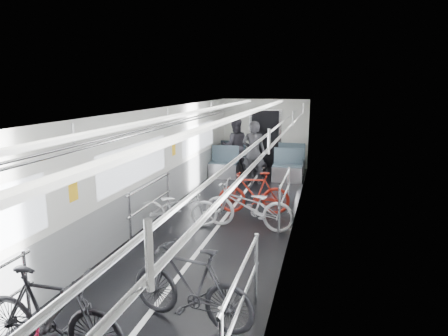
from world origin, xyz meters
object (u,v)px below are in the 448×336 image
at_px(bike_left_mid, 50,314).
at_px(bike_right_near, 190,285).
at_px(bike_aisle, 257,170).
at_px(person_seated, 235,146).
at_px(bike_right_mid, 248,206).
at_px(person_standing, 254,152).
at_px(bike_right_far, 254,193).
at_px(bike_left_far, 178,207).

height_order(bike_left_mid, bike_right_near, bike_left_mid).
relative_size(bike_aisle, person_seated, 0.91).
bearing_deg(bike_left_mid, bike_right_mid, -16.90).
xyz_separation_m(bike_right_near, bike_aisle, (-0.41, 7.12, -0.07)).
height_order(person_standing, person_seated, person_standing).
height_order(bike_right_far, bike_aisle, bike_right_far).
distance_m(bike_right_mid, person_standing, 3.89).
bearing_deg(person_standing, bike_left_far, 74.17).
bearing_deg(bike_left_mid, bike_right_near, -52.14).
xyz_separation_m(bike_left_far, bike_right_mid, (1.43, 0.23, 0.06)).
xyz_separation_m(bike_right_mid, person_seated, (-1.43, 5.00, 0.43)).
xyz_separation_m(bike_right_mid, bike_right_far, (-0.07, 1.02, -0.00)).
height_order(bike_right_mid, person_seated, person_seated).
relative_size(bike_right_near, bike_right_mid, 0.91).
height_order(bike_left_mid, bike_aisle, bike_left_mid).
distance_m(bike_right_mid, person_seated, 5.22).
xyz_separation_m(bike_left_far, bike_right_far, (1.36, 1.24, 0.06)).
relative_size(bike_left_mid, bike_left_far, 1.04).
bearing_deg(bike_left_mid, bike_right_far, -13.28).
bearing_deg(person_standing, bike_right_near, 90.27).
distance_m(bike_left_far, person_seated, 5.25).
height_order(bike_right_near, bike_right_far, bike_right_near).
relative_size(bike_left_far, bike_aisle, 0.99).
distance_m(bike_left_mid, bike_aisle, 8.14).
height_order(bike_right_mid, bike_right_far, bike_right_mid).
bearing_deg(person_standing, bike_right_mid, 94.72).
xyz_separation_m(bike_left_mid, person_seated, (-0.15, 9.38, 0.40)).
relative_size(bike_left_far, bike_right_mid, 0.88).
bearing_deg(bike_right_mid, bike_left_mid, -11.37).
bearing_deg(bike_right_mid, person_standing, -166.42).
xyz_separation_m(bike_right_near, bike_right_far, (-0.02, 4.42, -0.02)).
bearing_deg(bike_right_near, person_seated, -158.62).
bearing_deg(person_seated, person_standing, 105.83).
height_order(bike_aisle, person_standing, person_standing).
bearing_deg(person_standing, bike_aisle, 137.38).
distance_m(bike_left_mid, person_standing, 8.24).
bearing_deg(bike_right_mid, bike_right_far, -171.38).
xyz_separation_m(bike_left_mid, bike_left_far, (-0.16, 4.15, -0.08)).
bearing_deg(bike_right_near, bike_left_mid, -39.42).
bearing_deg(bike_left_mid, bike_aisle, -6.42).
relative_size(bike_right_far, bike_aisle, 0.97).
distance_m(bike_right_near, bike_right_far, 4.42).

